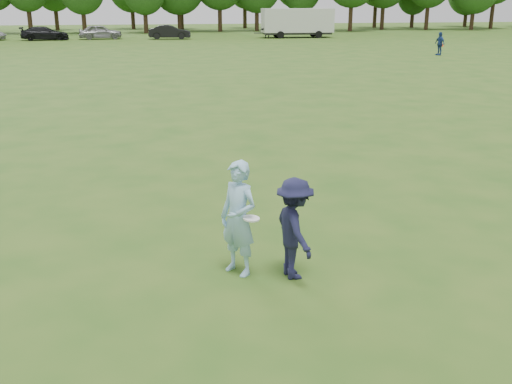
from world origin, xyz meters
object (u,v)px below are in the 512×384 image
player_far_d (267,30)px  car_d (45,33)px  defender (295,229)px  car_e (100,32)px  thrower (238,218)px  player_far_b (440,44)px  cargo_trailer (297,22)px  field_cone (442,45)px  car_f (170,32)px

player_far_d → car_d: player_far_d is taller
defender → car_e: defender is taller
thrower → car_d: 61.21m
player_far_b → thrower: bearing=-44.0°
player_far_b → car_d: bearing=-138.8°
player_far_d → car_e: bearing=169.9°
player_far_d → cargo_trailer: cargo_trailer is taller
field_cone → car_e: bearing=153.9°
car_d → field_cone: bearing=-118.3°
thrower → car_d: (-12.53, 59.92, -0.23)m
thrower → player_far_d: size_ratio=1.06×
thrower → car_e: 61.10m
player_far_b → car_e: 37.01m
player_far_b → car_f: (-20.41, 23.10, -0.14)m
player_far_b → car_d: player_far_b is taller
thrower → field_cone: bearing=110.5°
car_f → field_cone: bearing=-116.1°
car_e → field_cone: (32.36, -15.86, -0.64)m
thrower → cargo_trailer: cargo_trailer is taller
player_far_b → field_cone: (4.44, 8.43, -0.74)m
defender → player_far_d: player_far_d is taller
car_d → cargo_trailer: (27.67, -0.12, 1.06)m
player_far_d → defender: bearing=-105.8°
defender → car_f: defender is taller
cargo_trailer → car_d: bearing=179.8°
car_d → cargo_trailer: cargo_trailer is taller
car_d → thrower: bearing=-174.9°
field_cone → player_far_d: bearing=134.2°
player_far_d → field_cone: bearing=-51.5°
thrower → player_far_d: bearing=129.2°
defender → car_f: (-0.14, 59.82, -0.08)m
thrower → player_far_b: size_ratio=1.06×
car_d → player_far_b: bearing=-131.6°
defender → player_far_b: size_ratio=0.93×
thrower → cargo_trailer: bearing=126.0°
cargo_trailer → field_cone: bearing=-55.1°
thrower → car_f: 59.54m
thrower → cargo_trailer: (15.14, 59.80, 0.83)m
player_far_d → cargo_trailer: size_ratio=0.20×
thrower → defender: size_ratio=1.14×
defender → player_far_d: size_ratio=0.93×
player_far_d → field_cone: size_ratio=5.97×
car_e → field_cone: car_e is taller
car_d → car_e: size_ratio=1.07×
player_far_b → field_cone: size_ratio=5.95×
player_far_d → car_e: player_far_d is taller
player_far_b → car_e: size_ratio=0.39×
player_far_b → cargo_trailer: 24.14m
car_f → field_cone: car_f is taller
defender → field_cone: (24.71, 45.14, -0.68)m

